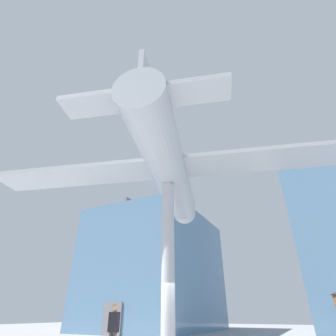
# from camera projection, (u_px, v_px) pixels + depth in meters

# --- Properties ---
(glass_pavilion_left) EXTENTS (10.69, 13.97, 11.55)m
(glass_pavilion_left) POSITION_uv_depth(u_px,v_px,m) (157.00, 271.00, 27.98)
(glass_pavilion_left) COLOR slate
(glass_pavilion_left) RESTS_ON ground_plane
(support_pylon_central) EXTENTS (0.52, 0.52, 6.64)m
(support_pylon_central) POSITION_uv_depth(u_px,v_px,m) (168.00, 261.00, 10.28)
(support_pylon_central) COLOR #B7B7BC
(support_pylon_central) RESTS_ON ground_plane
(suspended_airplane) EXTENTS (17.20, 12.23, 2.69)m
(suspended_airplane) POSITION_uv_depth(u_px,v_px,m) (169.00, 171.00, 12.56)
(suspended_airplane) COLOR #B2B7BC
(suspended_airplane) RESTS_ON support_pylon_central
(visitor_person) EXTENTS (0.41, 0.28, 1.83)m
(visitor_person) POSITION_uv_depth(u_px,v_px,m) (114.00, 326.00, 9.95)
(visitor_person) COLOR #4C4238
(visitor_person) RESTS_ON ground_plane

